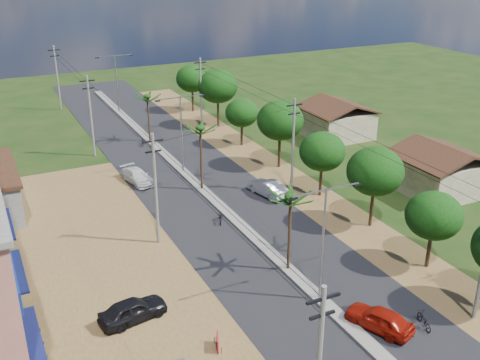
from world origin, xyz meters
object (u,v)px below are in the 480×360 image
at_px(car_white_far, 137,177).
at_px(moto_rider_east, 424,321).
at_px(car_red_near, 379,319).
at_px(car_silver_mid, 268,188).
at_px(car_parked_dark, 133,310).
at_px(roadside_sign, 218,342).

xyz_separation_m(car_white_far, moto_rider_east, (9.09, -29.68, -0.20)).
distance_m(car_red_near, car_silver_mid, 20.62).
bearing_deg(car_parked_dark, car_white_far, -27.45).
relative_size(car_red_near, car_silver_mid, 0.94).
bearing_deg(car_red_near, roadside_sign, -37.79).
xyz_separation_m(car_parked_dark, roadside_sign, (3.59, -4.79, -0.28)).
bearing_deg(moto_rider_east, car_red_near, -5.76).
bearing_deg(moto_rider_east, roadside_sign, -0.40).
xyz_separation_m(car_red_near, moto_rider_east, (2.59, -1.07, -0.26)).
bearing_deg(car_white_far, car_parked_dark, -118.10).
bearing_deg(car_parked_dark, moto_rider_east, -128.66).
distance_m(car_silver_mid, roadside_sign, 21.94).
distance_m(car_silver_mid, car_white_far, 12.99).
height_order(car_parked_dark, roadside_sign, car_parked_dark).
xyz_separation_m(car_silver_mid, car_white_far, (-10.00, 8.29, -0.08)).
relative_size(car_white_far, moto_rider_east, 2.62).
bearing_deg(car_white_far, car_red_near, -88.02).
xyz_separation_m(car_silver_mid, moto_rider_east, (-0.91, -21.39, -0.28)).
height_order(car_parked_dark, moto_rider_east, car_parked_dark).
bearing_deg(car_silver_mid, moto_rider_east, 75.46).
distance_m(car_parked_dark, moto_rider_east, 17.84).
height_order(car_silver_mid, roadside_sign, car_silver_mid).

